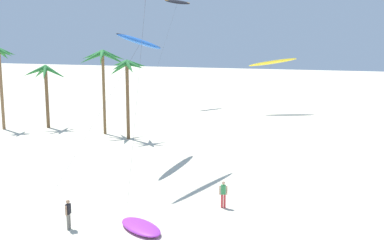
# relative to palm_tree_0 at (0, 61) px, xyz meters

# --- Properties ---
(palm_tree_0) EXTENTS (3.65, 3.42, 9.23)m
(palm_tree_0) POSITION_rel_palm_tree_0_xyz_m (0.00, 0.00, 0.00)
(palm_tree_0) COLOR olive
(palm_tree_0) RESTS_ON ground
(palm_tree_1) EXTENTS (4.85, 5.23, 7.25)m
(palm_tree_1) POSITION_rel_palm_tree_0_xyz_m (4.13, 2.49, -1.72)
(palm_tree_1) COLOR brown
(palm_tree_1) RESTS_ON ground
(palm_tree_2) EXTENTS (5.29, 4.92, 9.05)m
(palm_tree_2) POSITION_rel_palm_tree_0_xyz_m (12.11, 1.49, 0.01)
(palm_tree_2) COLOR brown
(palm_tree_2) RESTS_ON ground
(palm_tree_3) EXTENTS (4.21, 4.09, 8.13)m
(palm_tree_3) POSITION_rel_palm_tree_0_xyz_m (15.72, -0.06, -0.82)
(palm_tree_3) COLOR brown
(palm_tree_3) RESTS_ON ground
(flying_kite_2) EXTENTS (3.68, 10.70, 16.00)m
(flying_kite_2) POSITION_rel_palm_tree_0_xyz_m (11.66, 24.98, 7.75)
(flying_kite_2) COLOR black
(flying_kite_2) RESTS_ON ground
(flying_kite_7) EXTENTS (2.68, 13.85, 10.96)m
(flying_kite_7) POSITION_rel_palm_tree_0_xyz_m (20.31, -6.53, 2.23)
(flying_kite_7) COLOR blue
(flying_kite_7) RESTS_ON ground
(flying_kite_8) EXTENTS (6.54, 7.48, 7.78)m
(flying_kite_8) POSITION_rel_palm_tree_0_xyz_m (26.57, 22.27, -0.77)
(flying_kite_8) COLOR yellow
(flying_kite_8) RESTS_ON ground
(grounded_kite_1) EXTENTS (3.50, 3.02, 0.37)m
(grounded_kite_1) POSITION_rel_palm_tree_0_xyz_m (27.01, -21.11, -7.53)
(grounded_kite_1) COLOR purple
(grounded_kite_1) RESTS_ON ground
(person_foreground_walker) EXTENTS (0.50, 0.27, 1.69)m
(person_foreground_walker) POSITION_rel_palm_tree_0_xyz_m (30.32, -16.29, -6.79)
(person_foreground_walker) COLOR red
(person_foreground_walker) RESTS_ON ground
(person_near_left) EXTENTS (0.22, 0.51, 1.70)m
(person_near_left) POSITION_rel_palm_tree_0_xyz_m (23.27, -22.31, -6.79)
(person_near_left) COLOR slate
(person_near_left) RESTS_ON ground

